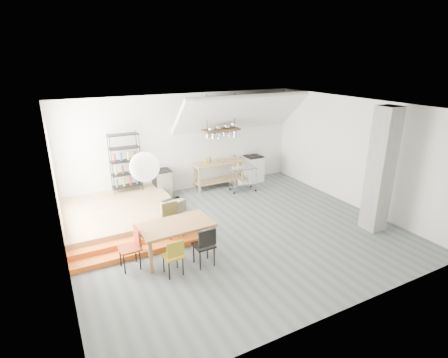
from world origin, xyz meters
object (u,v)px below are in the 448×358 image
dining_table (176,227)px  rolling_cart (243,176)px  mini_fridge (162,183)px  stove (253,168)px

dining_table → rolling_cart: (3.39, 2.78, -0.15)m
rolling_cart → mini_fridge: bearing=171.7°
stove → rolling_cart: 1.12m
stove → rolling_cart: size_ratio=1.30×
dining_table → rolling_cart: bearing=37.2°
stove → mini_fridge: bearing=179.3°
stove → rolling_cart: bearing=-139.6°
dining_table → mini_fridge: size_ratio=1.85×
stove → mini_fridge: (-3.40, 0.04, -0.03)m
mini_fridge → stove: bearing=-0.7°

